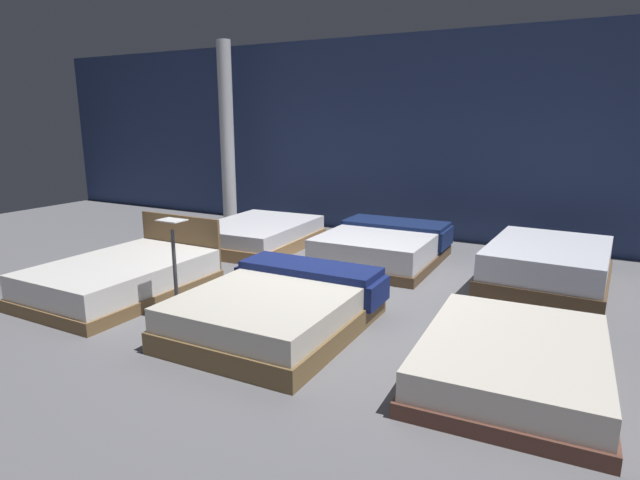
# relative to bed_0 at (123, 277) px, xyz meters

# --- Properties ---
(ground_plane) EXTENTS (18.00, 18.00, 0.02)m
(ground_plane) POSITION_rel_bed_0_xyz_m (2.25, 1.13, -0.23)
(ground_plane) COLOR slate
(showroom_back_wall) EXTENTS (18.00, 0.06, 3.50)m
(showroom_back_wall) POSITION_rel_bed_0_xyz_m (2.25, 4.79, 1.53)
(showroom_back_wall) COLOR navy
(showroom_back_wall) RESTS_ON ground_plane
(bed_0) EXTENTS (1.45, 2.13, 0.81)m
(bed_0) POSITION_rel_bed_0_xyz_m (0.00, 0.00, 0.00)
(bed_0) COLOR brown
(bed_0) RESTS_ON ground_plane
(bed_1) EXTENTS (1.70, 2.07, 0.52)m
(bed_1) POSITION_rel_bed_0_xyz_m (2.25, 0.00, 0.01)
(bed_1) COLOR brown
(bed_1) RESTS_ON ground_plane
(bed_2) EXTENTS (1.55, 2.00, 0.36)m
(bed_2) POSITION_rel_bed_0_xyz_m (4.51, 0.01, -0.04)
(bed_2) COLOR brown
(bed_2) RESTS_ON ground_plane
(bed_3) EXTENTS (1.63, 2.15, 0.42)m
(bed_3) POSITION_rel_bed_0_xyz_m (0.05, 2.76, -0.01)
(bed_3) COLOR #997248
(bed_3) RESTS_ON ground_plane
(bed_4) EXTENTS (1.67, 2.02, 0.52)m
(bed_4) POSITION_rel_bed_0_xyz_m (2.23, 2.86, 0.02)
(bed_4) COLOR brown
(bed_4) RESTS_ON ground_plane
(bed_5) EXTENTS (1.50, 2.02, 0.53)m
(bed_5) POSITION_rel_bed_0_xyz_m (4.48, 2.87, 0.05)
(bed_5) COLOR brown
(bed_5) RESTS_ON ground_plane
(price_sign) EXTENTS (0.28, 0.24, 1.08)m
(price_sign) POSITION_rel_bed_0_xyz_m (1.14, -0.27, 0.20)
(price_sign) COLOR #3F3F44
(price_sign) RESTS_ON ground_plane
(support_pillar) EXTENTS (0.27, 0.27, 3.50)m
(support_pillar) POSITION_rel_bed_0_xyz_m (-1.46, 3.94, 1.53)
(support_pillar) COLOR silver
(support_pillar) RESTS_ON ground_plane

